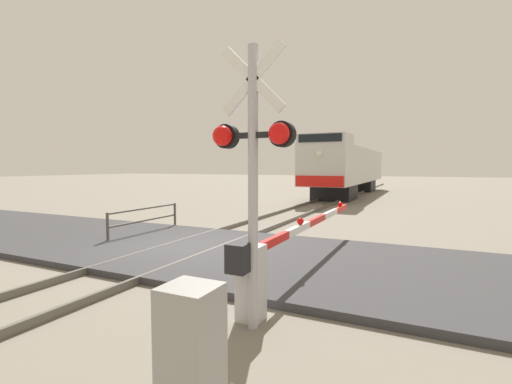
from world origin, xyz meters
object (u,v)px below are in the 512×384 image
object	(u,v)px
crossing_signal	(252,155)
crossing_gate	(280,251)
locomotive	(348,167)
guard_railing	(145,217)

from	to	relation	value
crossing_signal	crossing_gate	xyz separation A→B (m)	(-0.14, 1.37, -1.63)
locomotive	crossing_signal	world-z (taller)	locomotive
locomotive	crossing_gate	bearing A→B (deg)	-81.66
crossing_gate	guard_railing	size ratio (longest dim) A/B	2.30
crossing_gate	guard_railing	bearing A→B (deg)	152.40
locomotive	crossing_signal	size ratio (longest dim) A/B	4.51
locomotive	crossing_gate	xyz separation A→B (m)	(3.40, -23.22, -1.40)
crossing_gate	crossing_signal	bearing A→B (deg)	-84.05
locomotive	guard_railing	world-z (taller)	locomotive
guard_railing	locomotive	bearing A→B (deg)	82.86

